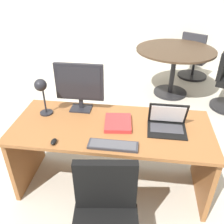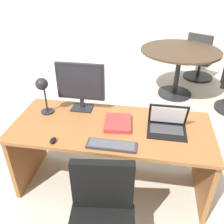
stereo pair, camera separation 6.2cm
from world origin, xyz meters
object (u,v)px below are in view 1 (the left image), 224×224
at_px(desk, 112,142).
at_px(monitor, 79,84).
at_px(keyboard, 113,145).
at_px(book, 118,123).
at_px(laptop, 167,121).
at_px(desk_lamp, 41,90).
at_px(mouse, 54,142).
at_px(meeting_table, 174,60).
at_px(meeting_chair_far, 193,61).

bearing_deg(desk, monitor, 149.51).
relative_size(keyboard, book, 1.31).
distance_m(laptop, desk_lamp, 1.13).
height_order(mouse, meeting_table, meeting_table).
bearing_deg(book, keyboard, -90.74).
height_order(keyboard, book, book).
bearing_deg(desk_lamp, meeting_chair_far, 57.09).
bearing_deg(keyboard, mouse, -176.93).
bearing_deg(desk_lamp, keyboard, -28.72).
bearing_deg(book, monitor, 150.31).
bearing_deg(meeting_table, book, -107.66).
bearing_deg(meeting_table, monitor, -119.10).
relative_size(laptop, keyboard, 0.83).
relative_size(keyboard, desk_lamp, 1.07).
bearing_deg(meeting_chair_far, desk, -112.47).
relative_size(monitor, laptop, 1.43).
height_order(monitor, meeting_chair_far, monitor).
bearing_deg(book, mouse, -145.05).
height_order(keyboard, desk_lamp, desk_lamp).
height_order(monitor, meeting_table, monitor).
xyz_separation_m(monitor, meeting_chair_far, (1.52, 2.67, -0.64)).
height_order(monitor, laptop, monitor).
bearing_deg(laptop, keyboard, -143.44).
bearing_deg(desk_lamp, monitor, 25.59).
height_order(desk_lamp, book, desk_lamp).
distance_m(mouse, desk_lamp, 0.52).
relative_size(desk_lamp, meeting_chair_far, 0.41).
height_order(laptop, meeting_chair_far, laptop).
bearing_deg(book, desk, 155.55).
distance_m(monitor, meeting_chair_far, 3.14).
relative_size(desk, desk_lamp, 4.80).
height_order(desk, meeting_chair_far, meeting_chair_far).
bearing_deg(mouse, meeting_chair_far, 63.54).
relative_size(keyboard, meeting_chair_far, 0.44).
bearing_deg(monitor, mouse, -98.87).
height_order(desk_lamp, meeting_table, desk_lamp).
height_order(desk, meeting_table, meeting_table).
distance_m(monitor, desk_lamp, 0.34).
bearing_deg(meeting_chair_far, laptop, -103.87).
bearing_deg(monitor, laptop, -14.53).
distance_m(meeting_table, meeting_chair_far, 0.92).
bearing_deg(book, laptop, 1.47).
bearing_deg(meeting_chair_far, desk_lamp, -122.91).
distance_m(monitor, keyboard, 0.70).
height_order(laptop, meeting_table, laptop).
relative_size(meeting_table, meeting_chair_far, 1.41).
bearing_deg(laptop, desk_lamp, 176.81).
bearing_deg(book, meeting_chair_far, 68.62).
height_order(monitor, keyboard, monitor).
xyz_separation_m(keyboard, meeting_table, (0.68, 2.43, -0.14)).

